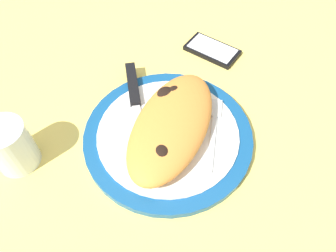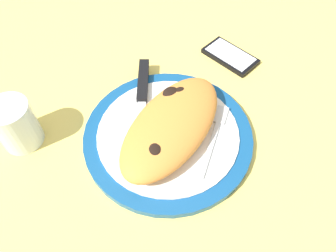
{
  "view_description": "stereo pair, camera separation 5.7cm",
  "coord_description": "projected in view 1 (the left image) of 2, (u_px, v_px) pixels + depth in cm",
  "views": [
    {
      "loc": [
        -33.36,
        -5.4,
        49.94
      ],
      "look_at": [
        0.0,
        0.0,
        3.76
      ],
      "focal_mm": 35.22,
      "sensor_mm": 36.0,
      "label": 1
    },
    {
      "loc": [
        -31.98,
        -10.95,
        49.94
      ],
      "look_at": [
        0.0,
        0.0,
        3.76
      ],
      "focal_mm": 35.22,
      "sensor_mm": 36.0,
      "label": 2
    }
  ],
  "objects": [
    {
      "name": "plate",
      "position": [
        168.0,
        136.0,
        0.6
      ],
      "size": [
        30.4,
        30.4,
        1.76
      ],
      "color": "navy",
      "rests_on": "ground_plane"
    },
    {
      "name": "water_glass",
      "position": [
        12.0,
        148.0,
        0.54
      ],
      "size": [
        7.17,
        7.17,
        8.99
      ],
      "color": "silver",
      "rests_on": "ground_plane"
    },
    {
      "name": "smartphone",
      "position": [
        212.0,
        50.0,
        0.74
      ],
      "size": [
        10.64,
        13.18,
        1.16
      ],
      "color": "black",
      "rests_on": "ground_plane"
    },
    {
      "name": "fork",
      "position": [
        214.0,
        126.0,
        0.59
      ],
      "size": [
        15.84,
        2.22,
        0.4
      ],
      "color": "silver",
      "rests_on": "plate"
    },
    {
      "name": "ground_plane",
      "position": [
        168.0,
        143.0,
        0.61
      ],
      "size": [
        150.0,
        150.0,
        3.0
      ],
      "primitive_type": "cube",
      "color": "#EACC60"
    },
    {
      "name": "calzone",
      "position": [
        171.0,
        125.0,
        0.57
      ],
      "size": [
        27.36,
        17.56,
        4.84
      ],
      "color": "orange",
      "rests_on": "plate"
    },
    {
      "name": "knife",
      "position": [
        134.0,
        97.0,
        0.63
      ],
      "size": [
        24.54,
        9.8,
        1.2
      ],
      "color": "silver",
      "rests_on": "plate"
    }
  ]
}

